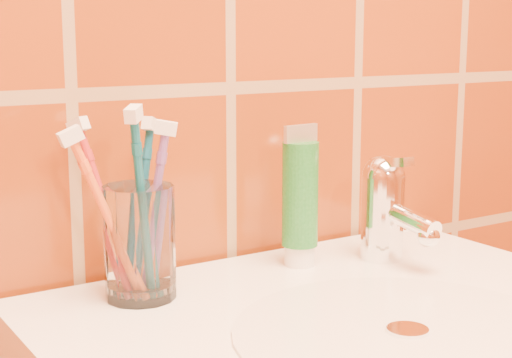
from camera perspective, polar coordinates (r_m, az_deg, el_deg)
glass_tumbler at (r=0.76m, az=-8.47°, el=-4.59°), size 0.09×0.09×0.11m
toothpaste_tube at (r=0.85m, az=3.22°, el=-1.57°), size 0.04×0.04×0.16m
faucet at (r=0.89m, az=9.40°, el=-1.84°), size 0.05×0.11×0.12m
toothbrush_0 at (r=0.77m, az=-10.84°, el=-2.21°), size 0.11×0.16×0.20m
toothbrush_1 at (r=0.78m, az=-8.33°, el=-2.00°), size 0.13×0.13×0.19m
toothbrush_2 at (r=0.73m, az=-8.28°, el=-2.04°), size 0.09×0.09×0.20m
toothbrush_3 at (r=0.76m, az=-7.46°, el=-2.24°), size 0.08×0.07×0.18m
toothbrush_4 at (r=0.73m, az=-10.64°, el=-2.85°), size 0.10×0.09×0.17m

